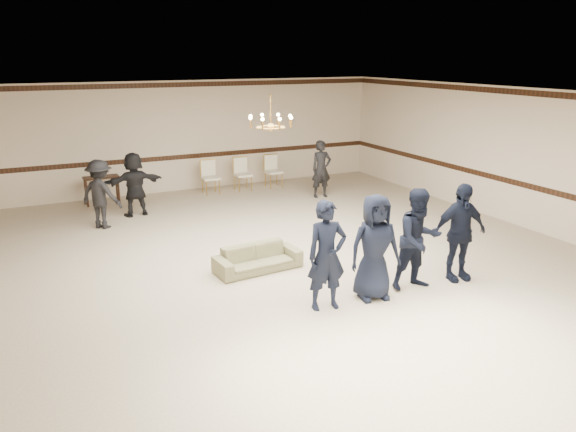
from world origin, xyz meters
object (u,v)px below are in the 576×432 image
banquet_chair_right (274,171)px  chandelier (271,110)px  adult_right (321,169)px  boy_b (375,247)px  boy_a (327,256)px  settee (258,258)px  console_table (102,190)px  adult_mid (134,184)px  boy_c (419,239)px  banquet_chair_left (211,178)px  banquet_chair_mid (243,174)px  boy_d (459,232)px  adult_left (101,194)px

banquet_chair_right → chandelier: bearing=-115.2°
adult_right → boy_b: bearing=-108.4°
boy_b → boy_a: bearing=-170.3°
settee → console_table: bearing=102.4°
adult_right → adult_mid: bearing=178.8°
boy_b → boy_c: 0.90m
banquet_chair_right → banquet_chair_left: bearing=179.5°
boy_a → settee: 2.08m
chandelier → banquet_chair_mid: bearing=75.1°
settee → boy_d: bearing=-37.3°
boy_c → console_table: 9.16m
boy_c → banquet_chair_mid: 7.97m
boy_d → chandelier: bearing=138.7°
chandelier → adult_mid: 4.82m
banquet_chair_mid → console_table: banquet_chair_mid is taller
adult_left → banquet_chair_mid: size_ratio=1.67×
chandelier → banquet_chair_right: chandelier is taller
boy_d → boy_a: bearing=-171.8°
boy_c → console_table: bearing=120.3°
adult_right → console_table: adult_right is taller
adult_left → banquet_chair_right: 5.66m
adult_right → banquet_chair_left: size_ratio=1.67×
settee → boy_a: bearing=-84.2°
banquet_chair_right → console_table: 5.00m
adult_left → banquet_chair_left: 3.86m
adult_mid → banquet_chair_mid: bearing=-164.2°
banquet_chair_left → console_table: (-3.00, 0.20, -0.10)m
boy_a → adult_right: bearing=69.0°
boy_d → adult_mid: bearing=131.7°
boy_c → adult_right: 6.46m
adult_right → banquet_chair_left: adult_right is taller
boy_a → banquet_chair_right: 8.40m
adult_left → banquet_chair_mid: 4.74m
boy_c → adult_left: bearing=130.0°
adult_right → banquet_chair_left: 3.22m
boy_a → adult_mid: boy_a is taller
boy_a → boy_c: (1.80, 0.00, 0.00)m
adult_mid → adult_right: 5.12m
boy_d → adult_right: (0.68, 6.26, -0.08)m
boy_c → banquet_chair_left: (-1.13, 7.96, -0.40)m
boy_b → banquet_chair_left: size_ratio=1.83×
adult_right → console_table: size_ratio=1.76×
chandelier → boy_b: (0.60, -2.80, -1.99)m
adult_left → banquet_chair_left: (3.29, 2.00, -0.32)m
banquet_chair_right → console_table: banquet_chair_right is taller
banquet_chair_right → console_table: size_ratio=1.06×
console_table → banquet_chair_mid: bearing=-4.2°
adult_left → banquet_chair_right: adult_left is taller
chandelier → console_table: chandelier is taller
boy_b → boy_c: bearing=9.7°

